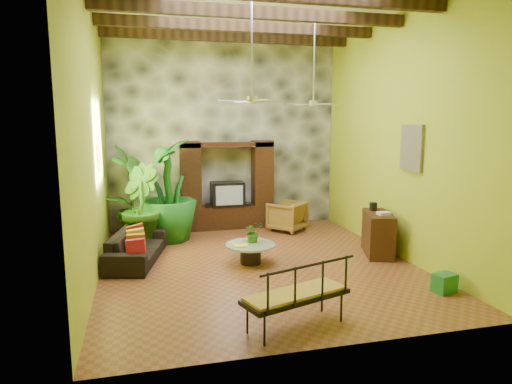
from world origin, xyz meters
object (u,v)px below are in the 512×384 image
object	(u,v)px
iron_bench	(298,293)
entertainment_center	(227,192)
ceiling_fan_back	(314,94)
green_bin	(444,283)
wicker_armchair	(287,216)
tall_plant_a	(131,191)
coffee_table	(251,251)
tall_plant_c	(168,190)
ceiling_fan_front	(252,88)
tall_plant_b	(139,206)
side_console	(378,234)
sofa	(137,247)

from	to	relation	value
iron_bench	entertainment_center	bearing A→B (deg)	69.72
ceiling_fan_back	green_bin	size ratio (longest dim) A/B	5.14
wicker_armchair	tall_plant_a	world-z (taller)	tall_plant_a
ceiling_fan_back	coffee_table	xyz separation A→B (m)	(-1.72, -1.14, -3.15)
ceiling_fan_back	tall_plant_a	distance (m)	4.94
coffee_table	iron_bench	size ratio (longest dim) A/B	0.61
tall_plant_c	coffee_table	size ratio (longest dim) A/B	2.42
ceiling_fan_front	tall_plant_a	world-z (taller)	ceiling_fan_front
ceiling_fan_front	coffee_table	size ratio (longest dim) A/B	1.87
ceiling_fan_back	tall_plant_a	bearing A→B (deg)	157.32
tall_plant_b	ceiling_fan_front	bearing A→B (deg)	-47.15
green_bin	wicker_armchair	bearing A→B (deg)	104.54
tall_plant_a	ceiling_fan_front	bearing A→B (deg)	-55.76
ceiling_fan_back	entertainment_center	bearing A→B (deg)	129.57
tall_plant_a	wicker_armchair	bearing A→B (deg)	-6.25
entertainment_center	side_console	bearing A→B (deg)	-49.85
entertainment_center	coffee_table	world-z (taller)	entertainment_center
wicker_armchair	tall_plant_a	distance (m)	3.96
ceiling_fan_back	ceiling_fan_front	bearing A→B (deg)	-138.37
tall_plant_b	tall_plant_c	size ratio (longest dim) A/B	0.78
iron_bench	green_bin	world-z (taller)	iron_bench
tall_plant_c	side_console	distance (m)	4.86
ceiling_fan_front	green_bin	world-z (taller)	ceiling_fan_front
ceiling_fan_back	tall_plant_b	distance (m)	4.61
entertainment_center	coffee_table	size ratio (longest dim) A/B	2.42
ceiling_fan_front	iron_bench	xyz separation A→B (m)	(0.02, -2.53, -2.87)
ceiling_fan_front	iron_bench	distance (m)	3.82
wicker_armchair	iron_bench	bearing A→B (deg)	31.65
sofa	green_bin	bearing A→B (deg)	-107.16
green_bin	tall_plant_c	bearing A→B (deg)	133.42
side_console	coffee_table	bearing A→B (deg)	-162.74
coffee_table	wicker_armchair	bearing A→B (deg)	57.19
ceiling_fan_front	tall_plant_c	bearing A→B (deg)	117.71
wicker_armchair	green_bin	xyz separation A→B (m)	(1.22, -4.69, -0.22)
tall_plant_c	wicker_armchair	bearing A→B (deg)	4.00
wicker_armchair	tall_plant_c	world-z (taller)	tall_plant_c
ceiling_fan_back	coffee_table	distance (m)	3.76
green_bin	entertainment_center	bearing A→B (deg)	116.27
green_bin	tall_plant_a	bearing A→B (deg)	134.82
tall_plant_a	green_bin	bearing A→B (deg)	-45.18
tall_plant_c	green_bin	size ratio (longest dim) A/B	6.64
tall_plant_a	side_console	size ratio (longest dim) A/B	1.98
sofa	wicker_armchair	xyz separation A→B (m)	(3.76, 1.72, 0.08)
tall_plant_a	iron_bench	bearing A→B (deg)	-68.83
sofa	ceiling_fan_back	bearing A→B (deg)	-69.66
sofa	coffee_table	xyz separation A→B (m)	(2.21, -0.69, -0.05)
sofa	tall_plant_a	xyz separation A→B (m)	(-0.11, 2.14, 0.81)
tall_plant_b	green_bin	size ratio (longest dim) A/B	5.19
side_console	green_bin	xyz separation A→B (m)	(0.00, -2.23, -0.29)
sofa	tall_plant_b	size ratio (longest dim) A/B	1.12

